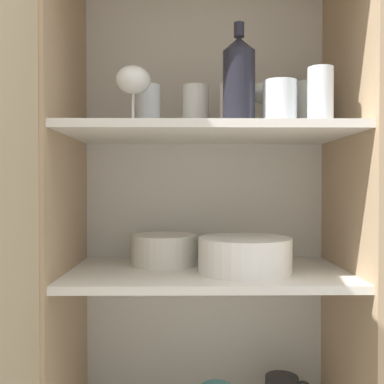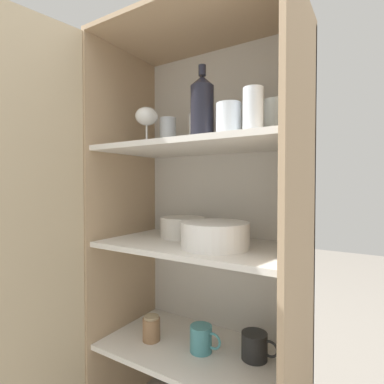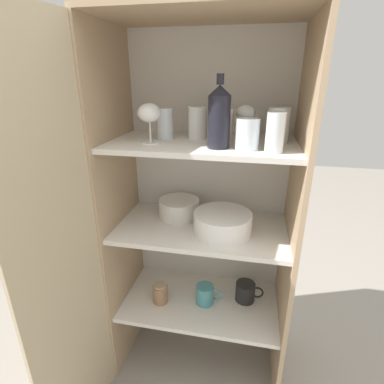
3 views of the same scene
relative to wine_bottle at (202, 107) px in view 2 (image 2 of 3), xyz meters
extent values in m
cube|color=silver|center=(-0.07, 0.30, -0.45)|extent=(0.76, 0.02, 1.55)
cube|color=tan|center=(-0.45, 0.09, -0.45)|extent=(0.02, 0.43, 1.55)
cube|color=tan|center=(0.30, 0.09, -0.45)|extent=(0.02, 0.43, 1.55)
cube|color=tan|center=(-0.07, 0.09, 0.33)|extent=(0.76, 0.43, 0.02)
cube|color=silver|center=(-0.07, 0.09, -0.89)|extent=(0.73, 0.40, 0.02)
cube|color=silver|center=(-0.07, 0.09, -0.49)|extent=(0.73, 0.40, 0.02)
cube|color=silver|center=(-0.07, 0.09, -0.12)|extent=(0.73, 0.40, 0.02)
cube|color=tan|center=(-0.49, -0.31, -0.45)|extent=(0.08, 0.37, 1.55)
cylinder|color=white|center=(-0.10, 0.15, -0.05)|extent=(0.07, 0.07, 0.13)
cylinder|color=white|center=(-0.23, 0.12, -0.05)|extent=(0.07, 0.07, 0.12)
cylinder|color=white|center=(0.10, 0.00, -0.06)|extent=(0.08, 0.08, 0.11)
cylinder|color=white|center=(0.19, -0.03, -0.04)|extent=(0.06, 0.06, 0.13)
cylinder|color=silver|center=(0.00, 0.12, -0.05)|extent=(0.08, 0.08, 0.13)
cylinder|color=white|center=(0.21, 0.13, -0.04)|extent=(0.08, 0.08, 0.13)
cylinder|color=white|center=(-0.26, 0.02, -0.11)|extent=(0.08, 0.08, 0.01)
cylinder|color=white|center=(-0.26, 0.02, -0.07)|extent=(0.01, 0.01, 0.07)
ellipsoid|color=white|center=(-0.26, 0.02, 0.01)|extent=(0.09, 0.09, 0.07)
cylinder|color=white|center=(0.09, 0.15, -0.11)|extent=(0.06, 0.06, 0.01)
cylinder|color=white|center=(0.09, 0.15, -0.07)|extent=(0.01, 0.01, 0.07)
ellipsoid|color=white|center=(0.09, 0.15, 0.00)|extent=(0.07, 0.07, 0.06)
cylinder|color=black|center=(0.00, 0.00, -0.02)|extent=(0.08, 0.08, 0.18)
cone|color=black|center=(0.00, 0.00, 0.09)|extent=(0.08, 0.08, 0.03)
cylinder|color=black|center=(0.00, 0.00, 0.12)|extent=(0.03, 0.03, 0.03)
cylinder|color=white|center=(0.02, 0.05, -0.48)|extent=(0.24, 0.24, 0.01)
cylinder|color=white|center=(0.02, 0.05, -0.47)|extent=(0.24, 0.24, 0.01)
cylinder|color=white|center=(0.02, 0.05, -0.46)|extent=(0.24, 0.24, 0.01)
cylinder|color=white|center=(0.02, 0.05, -0.45)|extent=(0.24, 0.24, 0.01)
cylinder|color=white|center=(0.02, 0.05, -0.44)|extent=(0.24, 0.24, 0.01)
cylinder|color=white|center=(0.02, 0.05, -0.43)|extent=(0.24, 0.24, 0.01)
cylinder|color=white|center=(0.02, 0.05, -0.42)|extent=(0.24, 0.24, 0.01)
cylinder|color=white|center=(0.02, 0.05, -0.41)|extent=(0.24, 0.24, 0.01)
cylinder|color=white|center=(0.02, 0.05, -0.40)|extent=(0.24, 0.24, 0.01)
cylinder|color=white|center=(0.02, 0.05, -0.40)|extent=(0.24, 0.24, 0.01)
cylinder|color=silver|center=(-0.19, 0.17, -0.44)|extent=(0.19, 0.19, 0.08)
torus|color=silver|center=(-0.19, 0.17, -0.40)|extent=(0.18, 0.18, 0.01)
cylinder|color=black|center=(0.14, 0.14, -0.84)|extent=(0.09, 0.09, 0.09)
torus|color=black|center=(0.19, 0.14, -0.83)|extent=(0.06, 0.01, 0.06)
cylinder|color=teal|center=(-0.05, 0.08, -0.84)|extent=(0.08, 0.08, 0.10)
torus|color=teal|center=(0.00, 0.08, -0.83)|extent=(0.06, 0.01, 0.06)
cylinder|color=#99704C|center=(-0.26, 0.04, -0.84)|extent=(0.07, 0.07, 0.09)
cylinder|color=tan|center=(-0.26, 0.04, -0.79)|extent=(0.06, 0.06, 0.01)
camera|label=1|loc=(-0.13, -1.10, -0.26)|focal=42.00mm
camera|label=2|loc=(0.50, -0.88, -0.26)|focal=28.00mm
camera|label=3|loc=(0.12, -1.05, 0.13)|focal=28.00mm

